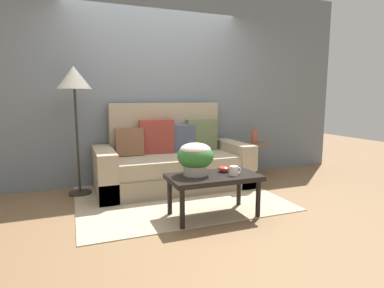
{
  "coord_description": "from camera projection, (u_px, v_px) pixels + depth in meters",
  "views": [
    {
      "loc": [
        -1.19,
        -3.47,
        1.25
      ],
      "look_at": [
        0.14,
        -0.0,
        0.7
      ],
      "focal_mm": 29.47,
      "sensor_mm": 36.0,
      "label": 1
    }
  ],
  "objects": [
    {
      "name": "coffee_table",
      "position": [
        214.0,
        180.0,
        3.28
      ],
      "size": [
        0.95,
        0.51,
        0.45
      ],
      "color": "black",
      "rests_on": "ground"
    },
    {
      "name": "table_vase",
      "position": [
        255.0,
        136.0,
        4.92
      ],
      "size": [
        0.11,
        0.11,
        0.26
      ],
      "color": "#934C42",
      "rests_on": "side_table"
    },
    {
      "name": "side_table",
      "position": [
        255.0,
        153.0,
        4.95
      ],
      "size": [
        0.4,
        0.4,
        0.54
      ],
      "color": "brown",
      "rests_on": "ground"
    },
    {
      "name": "area_rug",
      "position": [
        177.0,
        197.0,
        3.96
      ],
      "size": [
        2.41,
        1.93,
        0.01
      ],
      "primitive_type": "cube",
      "color": "tan",
      "rests_on": "ground"
    },
    {
      "name": "ground_plane",
      "position": [
        181.0,
        201.0,
        3.81
      ],
      "size": [
        14.0,
        14.0,
        0.0
      ],
      "primitive_type": "plane",
      "color": "brown"
    },
    {
      "name": "couch",
      "position": [
        172.0,
        162.0,
        4.4
      ],
      "size": [
        2.08,
        0.95,
        1.17
      ],
      "color": "gray",
      "rests_on": "ground"
    },
    {
      "name": "coffee_mug",
      "position": [
        234.0,
        171.0,
        3.25
      ],
      "size": [
        0.13,
        0.09,
        0.1
      ],
      "color": "white",
      "rests_on": "coffee_table"
    },
    {
      "name": "snack_bowl",
      "position": [
        224.0,
        169.0,
        3.4
      ],
      "size": [
        0.13,
        0.13,
        0.07
      ],
      "color": "#B2382D",
      "rests_on": "coffee_table"
    },
    {
      "name": "floor_lamp",
      "position": [
        74.0,
        85.0,
        3.89
      ],
      "size": [
        0.42,
        0.42,
        1.63
      ],
      "color": "#2D2823",
      "rests_on": "ground"
    },
    {
      "name": "wall_back",
      "position": [
        155.0,
        83.0,
        4.66
      ],
      "size": [
        6.4,
        0.12,
        2.91
      ],
      "primitive_type": "cube",
      "color": "slate",
      "rests_on": "ground"
    },
    {
      "name": "potted_plant",
      "position": [
        195.0,
        156.0,
        3.25
      ],
      "size": [
        0.38,
        0.38,
        0.34
      ],
      "color": "#B7B2A8",
      "rests_on": "coffee_table"
    }
  ]
}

